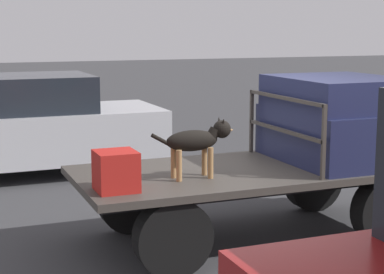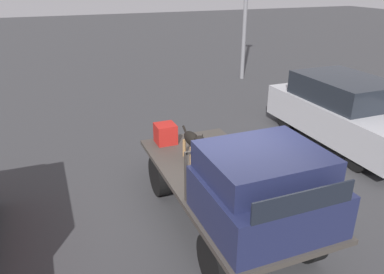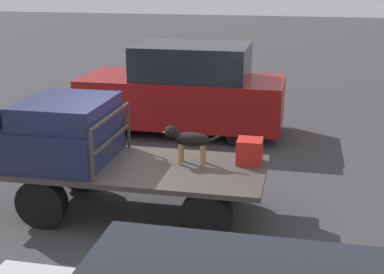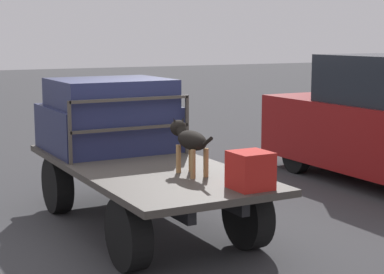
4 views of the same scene
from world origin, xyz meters
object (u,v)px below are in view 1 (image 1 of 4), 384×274
dog (199,140)px  cargo_crate (116,171)px  flatbed_truck (254,187)px  parked_sedan (29,125)px

dog → cargo_crate: 1.02m
flatbed_truck → dog: (-0.79, -0.23, 0.64)m
flatbed_truck → parked_sedan: 4.80m
flatbed_truck → dog: size_ratio=4.38×
cargo_crate → flatbed_truck: bearing=14.4°
dog → cargo_crate: dog is taller
flatbed_truck → dog: bearing=-163.6°
flatbed_truck → parked_sedan: size_ratio=0.96×
cargo_crate → parked_sedan: (-0.19, 4.83, -0.21)m
dog → parked_sedan: (-1.17, 4.61, -0.42)m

